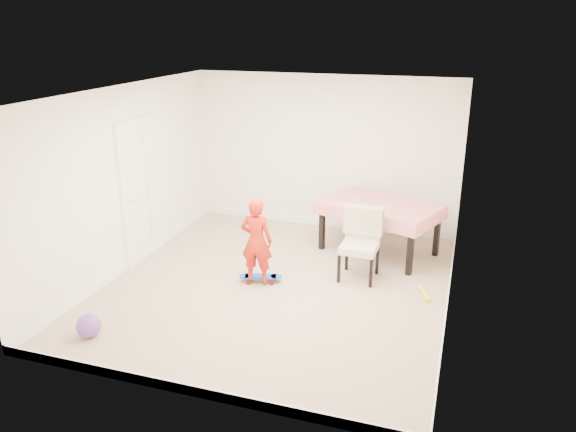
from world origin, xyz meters
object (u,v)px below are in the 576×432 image
(skateboard, at_px, (261,279))
(child, at_px, (257,244))
(dining_table, at_px, (379,228))
(balloon, at_px, (89,326))
(dining_chair, at_px, (359,245))

(skateboard, distance_m, child, 0.55)
(dining_table, distance_m, balloon, 4.43)
(dining_table, distance_m, child, 2.14)
(dining_chair, bearing_deg, child, -153.29)
(skateboard, xyz_separation_m, balloon, (-1.35, -1.94, 0.10))
(dining_table, distance_m, skateboard, 2.09)
(child, xyz_separation_m, balloon, (-1.33, -1.87, -0.45))
(dining_table, bearing_deg, balloon, -107.40)
(dining_table, xyz_separation_m, child, (-1.38, -1.62, 0.19))
(balloon, bearing_deg, child, 54.62)
(dining_chair, height_order, skateboard, dining_chair)
(dining_chair, height_order, balloon, dining_chair)
(dining_chair, bearing_deg, skateboard, -155.40)
(dining_chair, xyz_separation_m, child, (-1.28, -0.60, 0.09))
(skateboard, relative_size, balloon, 2.11)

